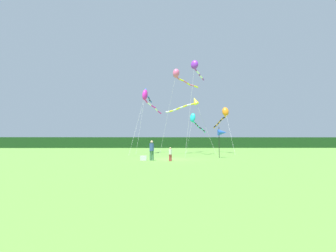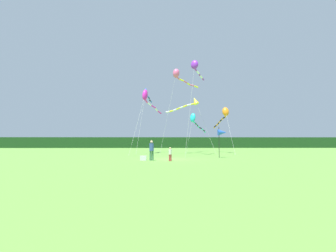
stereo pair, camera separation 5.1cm
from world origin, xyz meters
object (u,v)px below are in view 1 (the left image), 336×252
object	(u,v)px
banner_flag_pole	(222,133)
kite_cyan	(194,120)
cooler_box	(143,158)
kite_magenta	(146,97)
person_adult	(152,149)
kite_blue	(146,92)
kite_orange	(224,114)
person_child	(170,153)
kite_purple	(195,67)
kite_yellow	(191,103)
kite_rainbow	(178,75)

from	to	relation	value
banner_flag_pole	kite_cyan	world-z (taller)	kite_cyan
kite_cyan	banner_flag_pole	bearing A→B (deg)	-85.53
cooler_box	kite_magenta	distance (m)	15.26
banner_flag_pole	person_adult	bearing A→B (deg)	-153.62
cooler_box	banner_flag_pole	distance (m)	9.19
kite_blue	kite_orange	world-z (taller)	kite_blue
person_child	kite_purple	distance (m)	13.94
kite_orange	kite_cyan	world-z (taller)	kite_orange
kite_magenta	kite_cyan	bearing A→B (deg)	32.78
banner_flag_pole	kite_orange	world-z (taller)	kite_orange
banner_flag_pole	kite_magenta	size ratio (longest dim) A/B	0.33
person_child	kite_magenta	world-z (taller)	kite_magenta
person_adult	kite_blue	distance (m)	17.03
kite_yellow	person_child	bearing A→B (deg)	-105.62
kite_magenta	kite_yellow	size ratio (longest dim) A/B	1.27
banner_flag_pole	kite_orange	bearing A→B (deg)	74.82
kite_magenta	kite_cyan	size ratio (longest dim) A/B	1.14
kite_blue	person_child	bearing A→B (deg)	-78.51
banner_flag_pole	kite_cyan	distance (m)	14.66
person_child	banner_flag_pole	xyz separation A→B (m)	(5.69, 4.44, 1.99)
banner_flag_pole	kite_cyan	size ratio (longest dim) A/B	0.38
person_adult	kite_blue	bearing A→B (deg)	95.75
person_adult	banner_flag_pole	size ratio (longest dim) A/B	0.55
person_adult	person_child	world-z (taller)	person_adult
kite_magenta	kite_cyan	xyz separation A→B (m)	(7.60, 4.89, -2.92)
cooler_box	kite_purple	bearing A→B (deg)	52.62
kite_yellow	kite_rainbow	distance (m)	4.94
kite_purple	kite_orange	distance (m)	10.22
kite_rainbow	banner_flag_pole	bearing A→B (deg)	-64.03
kite_magenta	banner_flag_pole	bearing A→B (deg)	-47.41
cooler_box	kite_blue	distance (m)	17.26
kite_orange	kite_rainbow	world-z (taller)	kite_rainbow
kite_yellow	kite_orange	distance (m)	7.07
banner_flag_pole	kite_yellow	xyz separation A→B (m)	(-2.51, 6.95, 4.30)
kite_yellow	kite_blue	size ratio (longest dim) A/B	0.78
kite_blue	kite_purple	bearing A→B (deg)	-46.83
person_child	cooler_box	world-z (taller)	person_child
person_adult	banner_flag_pole	world-z (taller)	banner_flag_pole
person_child	kite_magenta	distance (m)	16.10
kite_purple	kite_rainbow	world-z (taller)	kite_rainbow
kite_yellow	kite_purple	bearing A→B (deg)	-85.09
kite_blue	kite_purple	world-z (taller)	kite_purple
person_adult	cooler_box	size ratio (longest dim) A/B	3.18
kite_magenta	kite_rainbow	bearing A→B (deg)	-10.36
kite_rainbow	kite_cyan	xyz separation A→B (m)	(3.10, 5.72, -6.01)
cooler_box	kite_magenta	world-z (taller)	kite_magenta
cooler_box	kite_yellow	bearing A→B (deg)	61.74
kite_magenta	kite_rainbow	xyz separation A→B (m)	(4.50, -0.82, 3.10)
kite_yellow	person_adult	bearing A→B (deg)	-114.64
banner_flag_pole	person_child	bearing A→B (deg)	-142.08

